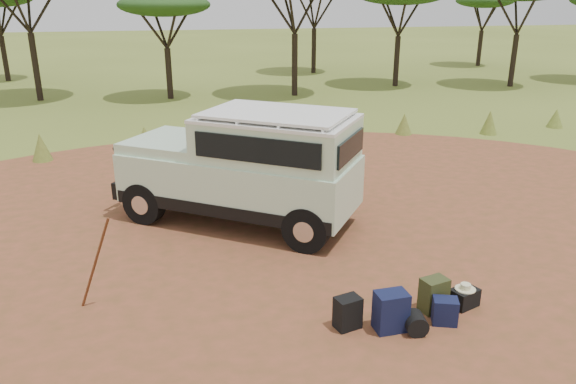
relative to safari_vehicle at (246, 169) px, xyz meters
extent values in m
plane|color=olive|center=(0.66, -2.23, -1.22)|extent=(140.00, 140.00, 0.00)
cylinder|color=brown|center=(0.66, -2.23, -1.22)|extent=(23.00, 23.00, 0.01)
cone|color=olive|center=(-5.34, 6.07, -0.80)|extent=(0.60, 0.60, 0.85)
cone|color=olive|center=(-2.34, 6.97, -0.87)|extent=(0.60, 0.60, 0.70)
cone|color=olive|center=(0.66, 6.57, -0.77)|extent=(0.60, 0.60, 0.90)
cone|color=olive|center=(3.66, 6.17, -0.82)|extent=(0.60, 0.60, 0.80)
cone|color=olive|center=(6.66, 6.87, -0.85)|extent=(0.60, 0.60, 0.75)
cone|color=olive|center=(9.66, 6.27, -0.80)|extent=(0.60, 0.60, 0.85)
cone|color=olive|center=(12.66, 6.67, -0.87)|extent=(0.60, 0.60, 0.70)
cylinder|color=black|center=(-7.34, 16.77, 0.31)|extent=(0.28, 0.28, 3.06)
cylinder|color=black|center=(-1.34, 15.97, -0.05)|extent=(0.28, 0.28, 2.34)
ellipsoid|color=#193C15|center=(-1.34, 15.97, 3.04)|extent=(4.20, 4.20, 1.05)
cylinder|color=black|center=(4.66, 15.57, 0.24)|extent=(0.28, 0.28, 2.93)
cylinder|color=black|center=(10.66, 17.27, 0.08)|extent=(0.28, 0.28, 2.61)
cylinder|color=black|center=(16.66, 15.77, 0.13)|extent=(0.28, 0.28, 2.70)
cylinder|color=black|center=(-10.34, 23.77, 0.02)|extent=(0.28, 0.28, 2.48)
cylinder|color=black|center=(7.66, 23.27, 0.13)|extent=(0.28, 0.28, 2.70)
cylinder|color=black|center=(19.66, 24.27, -0.05)|extent=(0.28, 0.28, 2.34)
ellipsoid|color=#193C15|center=(19.66, 24.27, 3.04)|extent=(3.80, 3.80, 0.95)
cube|color=silver|center=(-0.14, 0.10, -0.23)|extent=(5.29, 4.54, 1.06)
cube|color=black|center=(-0.14, 0.10, -0.62)|extent=(5.23, 4.52, 0.27)
cube|color=silver|center=(0.59, -0.41, 0.72)|extent=(3.68, 3.39, 0.83)
cube|color=white|center=(0.59, -0.41, 1.17)|extent=(3.70, 3.43, 0.07)
cube|color=white|center=(0.59, -0.41, 1.28)|extent=(3.43, 3.18, 0.06)
cube|color=silver|center=(-1.44, 1.00, 0.41)|extent=(2.62, 2.64, 0.22)
cube|color=black|center=(-0.66, 0.46, 0.76)|extent=(1.11, 1.49, 0.59)
cube|color=black|center=(0.02, -1.24, 0.76)|extent=(2.19, 1.54, 0.50)
cube|color=black|center=(1.17, 0.42, 0.76)|extent=(2.19, 1.54, 0.50)
cube|color=black|center=(1.89, -1.31, 0.72)|extent=(0.98, 1.39, 0.46)
cube|color=black|center=(-2.25, 1.56, -0.55)|extent=(1.28, 1.75, 0.38)
cylinder|color=black|center=(-2.36, 1.64, 0.34)|extent=(0.88, 1.23, 0.08)
cylinder|color=black|center=(-2.36, 1.64, -0.25)|extent=(0.88, 1.23, 0.08)
cylinder|color=silver|center=(-2.56, 1.39, 0.11)|extent=(0.20, 0.25, 0.24)
cylinder|color=silver|center=(-2.21, 1.91, 0.11)|extent=(0.20, 0.25, 0.24)
cube|color=white|center=(-2.33, 1.61, -0.42)|extent=(0.30, 0.41, 0.13)
cylinder|color=black|center=(-0.04, 1.21, 0.64)|extent=(0.12, 0.12, 0.92)
cylinder|color=black|center=(-2.21, 0.44, -0.75)|extent=(0.95, 0.79, 0.93)
cylinder|color=black|center=(-1.19, 1.91, -0.75)|extent=(0.95, 0.79, 0.93)
cylinder|color=black|center=(0.90, -1.72, -0.75)|extent=(0.95, 0.79, 0.93)
cylinder|color=black|center=(1.92, -0.24, -0.75)|extent=(0.95, 0.79, 0.93)
cylinder|color=#5E2B16|center=(-2.85, -3.07, -0.42)|extent=(0.64, 0.32, 1.61)
cube|color=black|center=(0.87, -4.44, -0.97)|extent=(0.43, 0.37, 0.51)
cube|color=#131D3E|center=(1.48, -4.63, -0.91)|extent=(0.49, 0.36, 0.62)
cube|color=#39401D|center=(2.35, -4.27, -0.94)|extent=(0.47, 0.39, 0.57)
cube|color=#131D3E|center=(2.36, -4.64, -1.01)|extent=(0.44, 0.39, 0.42)
cube|color=black|center=(2.90, -4.26, -1.07)|extent=(0.52, 0.45, 0.31)
cylinder|color=black|center=(1.81, -4.79, -1.06)|extent=(0.36, 0.36, 0.33)
cylinder|color=beige|center=(2.90, -4.26, -0.91)|extent=(0.33, 0.33, 0.01)
cylinder|color=beige|center=(2.90, -4.26, -0.86)|extent=(0.16, 0.16, 0.08)
camera|label=1|loc=(-1.58, -11.42, 3.59)|focal=35.00mm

